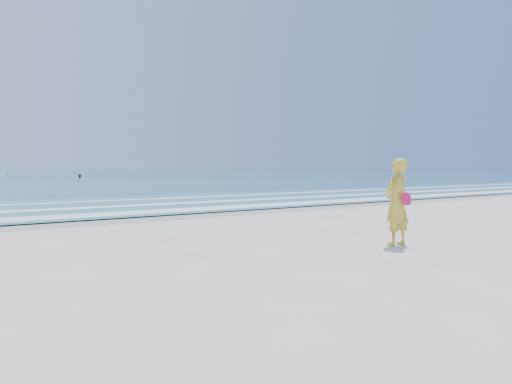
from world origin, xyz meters
TOP-DOWN VIEW (x-y plane):
  - ground at (0.00, 0.00)m, footprint 400.00×400.00m
  - wet_sand at (0.00, 9.00)m, footprint 400.00×2.40m
  - shallow at (0.00, 14.00)m, footprint 400.00×10.00m
  - foam_near at (0.00, 10.30)m, footprint 400.00×1.40m
  - foam_mid at (0.00, 13.20)m, footprint 400.00×0.90m
  - foam_far at (0.00, 16.50)m, footprint 400.00×0.60m
  - buoy at (13.88, 65.37)m, footprint 0.44×0.44m
  - woman at (1.33, 0.83)m, footprint 0.68×0.48m

SIDE VIEW (x-z plane):
  - ground at x=0.00m, z-range 0.00..0.00m
  - wet_sand at x=0.00m, z-range 0.00..0.00m
  - shallow at x=0.00m, z-range 0.04..0.05m
  - foam_near at x=0.00m, z-range 0.05..0.06m
  - foam_mid at x=0.00m, z-range 0.05..0.06m
  - foam_far at x=0.00m, z-range 0.05..0.06m
  - buoy at x=13.88m, z-range 0.04..0.48m
  - woman at x=1.33m, z-range 0.00..1.78m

